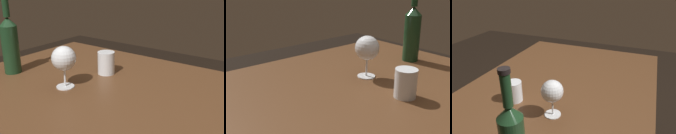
{
  "view_description": "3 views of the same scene",
  "coord_description": "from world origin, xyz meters",
  "views": [
    {
      "loc": [
        0.5,
        -0.71,
        1.15
      ],
      "look_at": [
        -0.04,
        0.01,
        0.83
      ],
      "focal_mm": 44.55,
      "sensor_mm": 36.0,
      "label": 1
    },
    {
      "loc": [
        0.54,
        0.65,
        1.13
      ],
      "look_at": [
        -0.04,
        -0.03,
        0.82
      ],
      "focal_mm": 47.2,
      "sensor_mm": 36.0,
      "label": 2
    },
    {
      "loc": [
        -0.85,
        -0.37,
        1.28
      ],
      "look_at": [
        -0.0,
        -0.03,
        0.86
      ],
      "focal_mm": 34.68,
      "sensor_mm": 36.0,
      "label": 3
    }
  ],
  "objects": [
    {
      "name": "dining_table",
      "position": [
        0.0,
        0.0,
        0.65
      ],
      "size": [
        1.3,
        0.9,
        0.74
      ],
      "color": "#56351E",
      "rests_on": "ground"
    },
    {
      "name": "wine_glass_left",
      "position": [
        -0.2,
        -0.06,
        0.85
      ],
      "size": [
        0.09,
        0.09,
        0.15
      ],
      "color": "white",
      "rests_on": "dining_table"
    },
    {
      "name": "wine_bottle",
      "position": [
        -0.49,
        -0.08,
        0.87
      ],
      "size": [
        0.07,
        0.07,
        0.33
      ],
      "color": "#19381E",
      "rests_on": "dining_table"
    },
    {
      "name": "water_tumbler",
      "position": [
        -0.17,
        0.14,
        0.78
      ],
      "size": [
        0.07,
        0.07,
        0.09
      ],
      "color": "white",
      "rests_on": "dining_table"
    }
  ]
}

